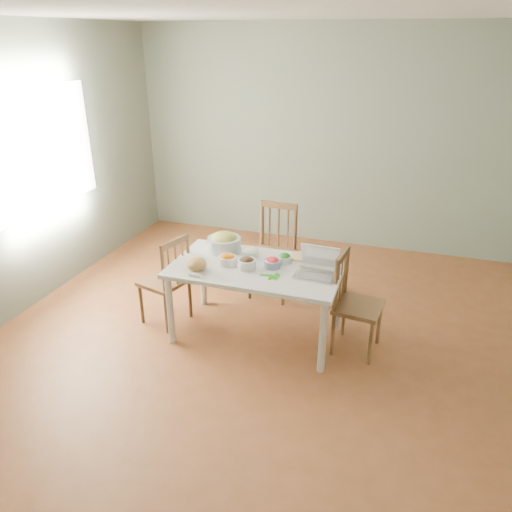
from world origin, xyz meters
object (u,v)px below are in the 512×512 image
(chair_far, at_px, (272,253))
(laptop, at_px, (316,264))
(dining_table, at_px, (256,301))
(bread_boule, at_px, (197,264))
(bowl_squash, at_px, (224,242))
(chair_left, at_px, (164,279))
(chair_right, at_px, (359,304))

(chair_far, distance_m, laptop, 1.06)
(dining_table, bearing_deg, chair_far, 95.74)
(laptop, bearing_deg, chair_far, 130.36)
(bread_boule, bearing_deg, bowl_squash, 80.88)
(chair_left, height_order, bread_boule, chair_left)
(chair_left, xyz_separation_m, bowl_squash, (0.51, 0.27, 0.34))
(chair_far, xyz_separation_m, bread_boule, (-0.38, -1.01, 0.27))
(chair_far, bearing_deg, laptop, -49.25)
(chair_far, xyz_separation_m, chair_right, (0.98, -0.73, -0.04))
(dining_table, height_order, chair_far, chair_far)
(dining_table, relative_size, laptop, 4.33)
(bowl_squash, bearing_deg, dining_table, -30.63)
(bread_boule, bearing_deg, dining_table, 26.16)
(chair_left, height_order, bowl_squash, chair_left)
(dining_table, relative_size, bowl_squash, 4.79)
(bowl_squash, distance_m, laptop, 0.95)
(dining_table, height_order, chair_left, chair_left)
(chair_left, relative_size, laptop, 2.60)
(bread_boule, bearing_deg, chair_right, 11.33)
(bowl_squash, bearing_deg, chair_right, -8.01)
(chair_far, height_order, bread_boule, chair_far)
(chair_left, height_order, chair_right, chair_right)
(chair_far, relative_size, chair_right, 1.08)
(bread_boule, xyz_separation_m, bowl_squash, (0.07, 0.46, 0.03))
(chair_far, height_order, bowl_squash, chair_far)
(chair_far, bearing_deg, bowl_squash, -115.79)
(dining_table, xyz_separation_m, chair_right, (0.91, 0.05, 0.10))
(bowl_squash, relative_size, laptop, 0.90)
(chair_far, height_order, chair_left, chair_far)
(chair_far, distance_m, bread_boule, 1.11)
(chair_far, relative_size, bread_boule, 5.59)
(chair_right, distance_m, laptop, 0.52)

